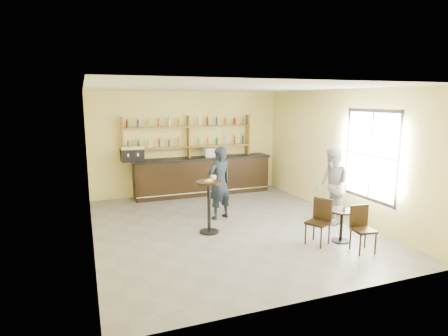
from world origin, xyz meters
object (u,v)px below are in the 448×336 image
object	(u,v)px
cafe_table	(341,226)
chair_south	(363,230)
espresso_machine	(132,154)
pedestal_table	(209,207)
chair_west	(318,222)
patron_second	(332,186)
pastry_case	(211,152)
man_main	(219,183)
bar_counter	(203,176)

from	to	relation	value
cafe_table	chair_south	world-z (taller)	chair_south
espresso_machine	pedestal_table	world-z (taller)	espresso_machine
pedestal_table	chair_west	bearing A→B (deg)	-37.75
espresso_machine	chair_west	distance (m)	5.80
pedestal_table	patron_second	world-z (taller)	patron_second
espresso_machine	cafe_table	distance (m)	6.17
pastry_case	man_main	bearing A→B (deg)	-107.48
bar_counter	man_main	world-z (taller)	man_main
pastry_case	pedestal_table	world-z (taller)	pastry_case
pedestal_table	chair_south	bearing A→B (deg)	-40.35
bar_counter	patron_second	xyz separation A→B (m)	(2.06, -3.77, 0.33)
espresso_machine	cafe_table	bearing A→B (deg)	-58.40
chair_west	espresso_machine	bearing A→B (deg)	-174.83
chair_west	man_main	bearing A→B (deg)	-178.21
pedestal_table	cafe_table	size ratio (longest dim) A/B	1.71
pedestal_table	chair_south	world-z (taller)	pedestal_table
chair_west	patron_second	xyz separation A→B (m)	(1.11, 1.05, 0.44)
bar_counter	espresso_machine	size ratio (longest dim) A/B	6.91
chair_south	man_main	bearing A→B (deg)	129.68
espresso_machine	chair_south	world-z (taller)	espresso_machine
pastry_case	chair_west	bearing A→B (deg)	-85.44
bar_counter	pedestal_table	bearing A→B (deg)	-105.16
bar_counter	pedestal_table	size ratio (longest dim) A/B	3.69
espresso_machine	pedestal_table	distance (m)	3.68
espresso_machine	chair_south	size ratio (longest dim) A/B	0.69
chair_south	chair_west	bearing A→B (deg)	139.76
espresso_machine	pastry_case	size ratio (longest dim) A/B	1.35
pastry_case	pedestal_table	bearing A→B (deg)	-112.86
espresso_machine	pedestal_table	size ratio (longest dim) A/B	0.53
espresso_machine	pastry_case	bearing A→B (deg)	-5.18
chair_south	espresso_machine	bearing A→B (deg)	131.05
bar_counter	pedestal_table	xyz separation A→B (m)	(-0.91, -3.37, 0.00)
man_main	patron_second	world-z (taller)	patron_second
espresso_machine	pedestal_table	bearing A→B (deg)	-75.25
cafe_table	chair_south	distance (m)	0.61
pedestal_table	cafe_table	bearing A→B (deg)	-31.74
man_main	patron_second	xyz separation A→B (m)	(2.41, -1.27, 0.00)
pastry_case	chair_west	xyz separation A→B (m)	(0.67, -4.82, -0.84)
bar_counter	cafe_table	xyz separation A→B (m)	(1.50, -4.87, -0.24)
bar_counter	chair_south	world-z (taller)	bar_counter
cafe_table	pastry_case	bearing A→B (deg)	104.07
espresso_machine	patron_second	xyz separation A→B (m)	(4.20, -3.77, -0.49)
pedestal_table	bar_counter	bearing A→B (deg)	74.84
espresso_machine	pastry_case	distance (m)	2.42
pastry_case	man_main	distance (m)	2.61
espresso_machine	man_main	bearing A→B (deg)	-59.60
chair_south	cafe_table	bearing A→B (deg)	101.81
bar_counter	pastry_case	world-z (taller)	pastry_case
pedestal_table	cafe_table	distance (m)	2.85
espresso_machine	man_main	size ratio (longest dim) A/B	0.35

